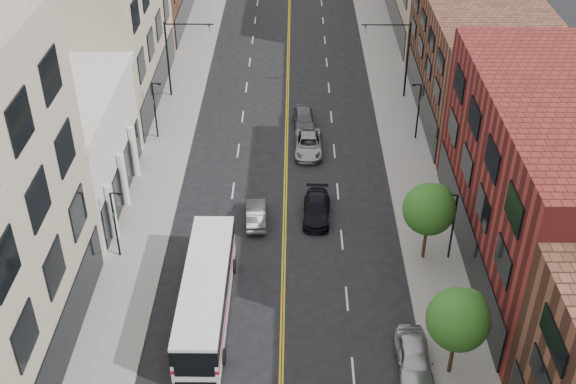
{
  "coord_description": "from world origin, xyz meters",
  "views": [
    {
      "loc": [
        0.63,
        -13.63,
        30.73
      ],
      "look_at": [
        0.28,
        24.47,
        5.0
      ],
      "focal_mm": 45.0,
      "sensor_mm": 36.0,
      "label": 1
    }
  ],
  "objects_px": {
    "car_parked_far": "(414,359)",
    "car_lane_b": "(308,144)",
    "car_lane_behind": "(256,214)",
    "car_lane_c": "(304,119)",
    "city_bus": "(206,292)",
    "car_lane_a": "(317,209)"
  },
  "relations": [
    {
      "from": "car_parked_far",
      "to": "car_lane_b",
      "type": "bearing_deg",
      "value": 103.82
    },
    {
      "from": "car_lane_behind",
      "to": "car_lane_c",
      "type": "bearing_deg",
      "value": -107.42
    },
    {
      "from": "city_bus",
      "to": "car_lane_b",
      "type": "relative_size",
      "value": 2.39
    },
    {
      "from": "car_lane_b",
      "to": "car_lane_a",
      "type": "bearing_deg",
      "value": -86.76
    },
    {
      "from": "city_bus",
      "to": "car_lane_c",
      "type": "relative_size",
      "value": 2.65
    },
    {
      "from": "city_bus",
      "to": "car_lane_c",
      "type": "height_order",
      "value": "city_bus"
    },
    {
      "from": "city_bus",
      "to": "car_parked_far",
      "type": "height_order",
      "value": "city_bus"
    },
    {
      "from": "car_parked_far",
      "to": "car_lane_c",
      "type": "distance_m",
      "value": 28.53
    },
    {
      "from": "car_lane_behind",
      "to": "car_lane_c",
      "type": "xyz_separation_m",
      "value": [
        3.54,
        14.16,
        0.11
      ]
    },
    {
      "from": "car_lane_behind",
      "to": "car_lane_c",
      "type": "relative_size",
      "value": 0.88
    },
    {
      "from": "city_bus",
      "to": "car_lane_behind",
      "type": "bearing_deg",
      "value": 75.19
    },
    {
      "from": "car_lane_behind",
      "to": "car_lane_b",
      "type": "bearing_deg",
      "value": -114.85
    },
    {
      "from": "car_lane_behind",
      "to": "car_lane_a",
      "type": "distance_m",
      "value": 4.39
    },
    {
      "from": "car_lane_a",
      "to": "car_lane_c",
      "type": "relative_size",
      "value": 1.06
    },
    {
      "from": "city_bus",
      "to": "car_lane_c",
      "type": "xyz_separation_m",
      "value": [
        6.06,
        23.64,
        -1.01
      ]
    },
    {
      "from": "car_parked_far",
      "to": "car_lane_b",
      "type": "xyz_separation_m",
      "value": [
        -5.5,
        23.64,
        -0.12
      ]
    },
    {
      "from": "city_bus",
      "to": "car_parked_far",
      "type": "distance_m",
      "value": 12.69
    },
    {
      "from": "car_lane_c",
      "to": "city_bus",
      "type": "bearing_deg",
      "value": -108.08
    },
    {
      "from": "car_lane_a",
      "to": "car_parked_far",
      "type": "bearing_deg",
      "value": -68.08
    },
    {
      "from": "car_lane_c",
      "to": "car_lane_a",
      "type": "bearing_deg",
      "value": -90.3
    },
    {
      "from": "car_parked_far",
      "to": "car_lane_c",
      "type": "xyz_separation_m",
      "value": [
        -5.84,
        27.93,
        -0.04
      ]
    },
    {
      "from": "car_lane_b",
      "to": "car_lane_behind",
      "type": "bearing_deg",
      "value": -111.09
    }
  ]
}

